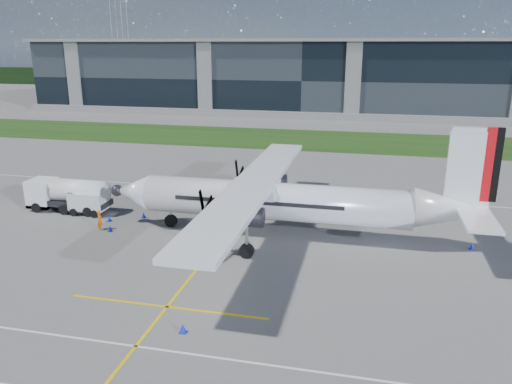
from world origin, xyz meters
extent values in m
plane|color=slate|center=(0.00, 40.00, 0.00)|extent=(400.00, 400.00, 0.00)
cube|color=#183B10|center=(0.00, 48.00, 0.02)|extent=(400.00, 18.00, 0.04)
cube|color=black|center=(0.00, 80.00, 7.50)|extent=(120.00, 20.00, 15.00)
cube|color=black|center=(0.00, 140.00, 3.00)|extent=(400.00, 6.00, 6.00)
cube|color=yellow|center=(3.00, 10.00, 0.01)|extent=(0.20, 70.00, 0.01)
imported|color=#F25907|center=(-7.15, 4.49, 0.92)|extent=(0.71, 0.86, 1.85)
cone|color=#0C1CD1|center=(4.85, -8.28, 0.25)|extent=(0.36, 0.36, 0.50)
cone|color=#0C1CD1|center=(-7.46, 6.47, 0.25)|extent=(0.36, 0.36, 0.50)
cone|color=#0C1CD1|center=(-6.19, 4.28, 0.25)|extent=(0.36, 0.36, 0.50)
cone|color=#0C1CD1|center=(-4.98, 7.93, 0.25)|extent=(0.36, 0.36, 0.50)
cone|color=#0C1CD1|center=(4.97, 21.55, 0.25)|extent=(0.36, 0.36, 0.50)
cone|color=#0C1CD1|center=(21.60, 6.90, 0.25)|extent=(0.36, 0.36, 0.50)
camera|label=1|loc=(13.72, -29.80, 14.51)|focal=35.00mm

